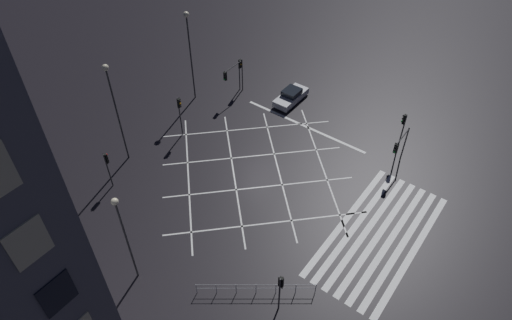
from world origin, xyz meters
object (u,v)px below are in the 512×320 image
at_px(street_lamp_east, 113,97).
at_px(street_lamp_west, 123,227).
at_px(traffic_light_sw_main, 281,287).
at_px(traffic_light_nw_main, 107,163).
at_px(traffic_light_se_cross, 403,127).
at_px(street_tree_near, 22,173).
at_px(traffic_light_ne_cross, 240,68).
at_px(traffic_light_median_north, 180,109).
at_px(traffic_light_se_main, 400,145).
at_px(traffic_light_ne_main, 232,74).
at_px(waiting_car, 291,96).
at_px(street_lamp_far, 189,38).

distance_m(street_lamp_east, street_lamp_west, 12.54).
distance_m(traffic_light_sw_main, street_lamp_west, 10.46).
distance_m(traffic_light_nw_main, traffic_light_se_cross, 24.72).
bearing_deg(traffic_light_nw_main, traffic_light_se_cross, -44.40).
relative_size(traffic_light_sw_main, street_tree_near, 0.59).
bearing_deg(traffic_light_nw_main, traffic_light_ne_cross, 0.40).
relative_size(street_lamp_east, street_tree_near, 1.60).
height_order(traffic_light_median_north, traffic_light_ne_cross, traffic_light_median_north).
xyz_separation_m(traffic_light_se_main, traffic_light_se_cross, (1.71, 0.63, 0.55)).
relative_size(traffic_light_ne_main, street_tree_near, 0.62).
distance_m(traffic_light_median_north, street_tree_near, 13.91).
height_order(traffic_light_median_north, waiting_car, traffic_light_median_north).
bearing_deg(traffic_light_nw_main, street_lamp_far, 12.67).
xyz_separation_m(traffic_light_median_north, traffic_light_nw_main, (-8.28, 0.14, -0.45)).
distance_m(traffic_light_se_cross, street_lamp_east, 24.09).
bearing_deg(street_tree_near, traffic_light_se_main, -44.29).
distance_m(traffic_light_se_main, street_tree_near, 29.68).
height_order(traffic_light_median_north, street_tree_near, street_tree_near).
bearing_deg(traffic_light_se_cross, traffic_light_nw_main, 45.60).
xyz_separation_m(traffic_light_median_north, traffic_light_ne_cross, (9.08, 0.26, -0.37)).
distance_m(traffic_light_ne_main, traffic_light_nw_main, 15.88).
bearing_deg(traffic_light_nw_main, traffic_light_median_north, -0.98).
height_order(traffic_light_nw_main, traffic_light_ne_cross, traffic_light_ne_cross).
xyz_separation_m(traffic_light_nw_main, street_lamp_east, (3.03, 1.56, 4.06)).
relative_size(traffic_light_se_main, traffic_light_se_cross, 0.80).
bearing_deg(street_lamp_west, street_lamp_far, 31.53).
xyz_separation_m(traffic_light_median_north, traffic_light_sw_main, (-9.18, -17.30, -0.47)).
xyz_separation_m(traffic_light_sw_main, street_lamp_far, (14.32, 20.46, 4.26)).
xyz_separation_m(traffic_light_nw_main, street_lamp_west, (-4.80, -8.17, 2.83)).
xyz_separation_m(traffic_light_nw_main, traffic_light_se_cross, (17.65, -17.29, 0.65)).
xyz_separation_m(traffic_light_nw_main, traffic_light_ne_cross, (17.36, 0.12, 0.07)).
bearing_deg(traffic_light_ne_cross, waiting_car, 14.78).
relative_size(traffic_light_nw_main, traffic_light_ne_cross, 0.97).
bearing_deg(traffic_light_ne_main, traffic_light_nw_main, -0.25).
bearing_deg(street_lamp_far, traffic_light_se_main, -83.13).
bearing_deg(traffic_light_sw_main, traffic_light_ne_main, 46.01).
bearing_deg(street_tree_near, street_lamp_east, -8.46).
distance_m(traffic_light_ne_main, street_lamp_west, 22.36).
bearing_deg(traffic_light_median_north, traffic_light_nw_main, -90.98).
bearing_deg(traffic_light_sw_main, traffic_light_ne_cross, 43.90).
distance_m(traffic_light_se_cross, waiting_car, 12.30).
distance_m(traffic_light_median_north, street_lamp_west, 15.53).
height_order(traffic_light_se_cross, street_tree_near, street_tree_near).
bearing_deg(street_lamp_east, traffic_light_se_cross, -52.19).
bearing_deg(traffic_light_nw_main, traffic_light_sw_main, -92.93).
distance_m(traffic_light_ne_main, street_tree_near, 21.39).
bearing_deg(street_lamp_far, street_lamp_east, -172.00).
bearing_deg(street_lamp_far, street_lamp_west, -148.47).
distance_m(traffic_light_nw_main, traffic_light_ne_cross, 17.36).
height_order(traffic_light_ne_cross, street_lamp_west, street_lamp_west).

